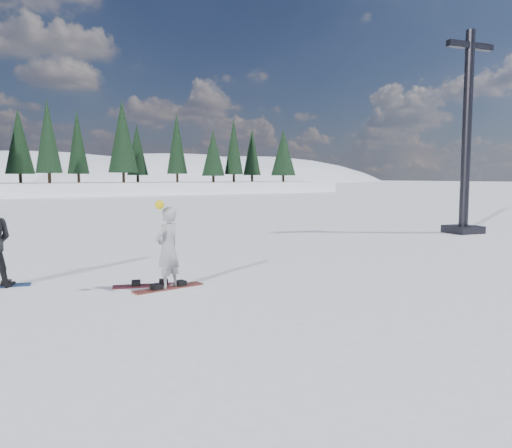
% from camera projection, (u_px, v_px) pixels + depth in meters
% --- Properties ---
extents(ground, '(420.00, 420.00, 0.00)m').
position_uv_depth(ground, '(150.00, 280.00, 10.97)').
color(ground, white).
rests_on(ground, ground).
extents(lift_tower, '(2.20, 1.36, 7.97)m').
position_uv_depth(lift_tower, '(466.00, 152.00, 19.86)').
color(lift_tower, black).
rests_on(lift_tower, ground).
extents(snowboarder_woman, '(0.73, 0.65, 1.81)m').
position_uv_depth(snowboarder_woman, '(168.00, 248.00, 10.07)').
color(snowboarder_woman, '#ADADB3').
rests_on(snowboarder_woman, ground).
extents(snowboard_woman, '(1.52, 0.49, 0.03)m').
position_uv_depth(snowboard_woman, '(169.00, 288.00, 10.15)').
color(snowboard_woman, maroon).
rests_on(snowboard_woman, ground).
extents(snowboard_loose_b, '(1.51, 0.72, 0.03)m').
position_uv_depth(snowboard_loose_b, '(150.00, 285.00, 10.38)').
color(snowboard_loose_b, maroon).
rests_on(snowboard_loose_b, ground).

